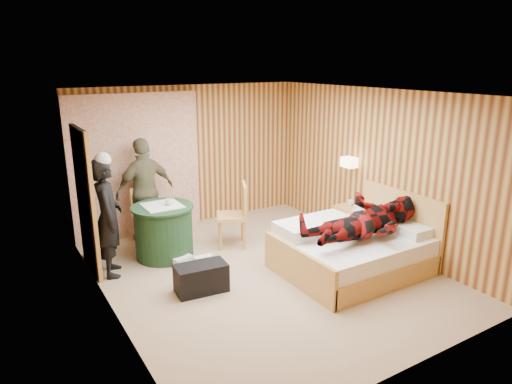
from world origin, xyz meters
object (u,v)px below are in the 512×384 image
chair_near (237,210)px  duffel_bag (201,278)px  round_table (164,231)px  man_on_bed (368,210)px  wall_lamp (349,162)px  man_at_table (145,190)px  nightstand (355,224)px  woman_standing (108,218)px  bed (352,250)px  chair_far (146,210)px

chair_near → duffel_bag: chair_near is taller
round_table → duffel_bag: bearing=-89.6°
chair_near → man_on_bed: man_on_bed is taller
wall_lamp → man_at_table: man_at_table is taller
man_at_table → nightstand: bearing=136.8°
duffel_bag → man_at_table: (-0.01, 2.08, 0.68)m
duffel_bag → woman_standing: (-0.85, 1.13, 0.64)m
wall_lamp → bed: (-0.80, -1.01, -1.00)m
wall_lamp → nightstand: wall_lamp is taller
nightstand → chair_near: chair_near is taller
wall_lamp → duffel_bag: 3.15m
wall_lamp → duffel_bag: bearing=-170.7°
chair_near → man_at_table: size_ratio=0.60×
duffel_bag → round_table: bearing=96.3°
chair_near → man_on_bed: 2.14m
nightstand → chair_far: bearing=148.1°
round_table → chair_far: size_ratio=1.00×
bed → chair_far: 3.36m
nightstand → man_at_table: man_at_table is taller
duffel_bag → woman_standing: 1.55m
nightstand → man_on_bed: (-0.73, -0.97, 0.64)m
chair_near → wall_lamp: bearing=95.8°
chair_far → round_table: bearing=-109.3°
chair_far → nightstand: bearing=-53.7°
round_table → chair_near: bearing=-9.7°
bed → woman_standing: size_ratio=1.19×
round_table → man_at_table: man_at_table is taller
wall_lamp → chair_near: size_ratio=0.25×
woman_standing → man_at_table: (0.84, 0.96, 0.03)m
chair_near → woman_standing: bearing=-65.0°
bed → woman_standing: woman_standing is taller
duffel_bag → man_on_bed: man_on_bed is taller
chair_far → man_on_bed: 3.56m
bed → woman_standing: 3.44m
chair_near → man_at_table: (-1.16, 0.97, 0.26)m
man_at_table → chair_near: bearing=129.8°
chair_near → nightstand: bearing=88.1°
woman_standing → man_at_table: bearing=-28.1°
duffel_bag → woman_standing: woman_standing is taller
wall_lamp → round_table: wall_lamp is taller
wall_lamp → man_at_table: (-2.92, 1.61, -0.44)m
round_table → woman_standing: (-0.84, -0.18, 0.42)m
wall_lamp → chair_near: 2.00m
nightstand → chair_near: size_ratio=0.60×
duffel_bag → wall_lamp: bearing=15.2°
chair_near → woman_standing: woman_standing is taller
chair_near → man_at_table: bearing=-104.4°
wall_lamp → chair_far: bearing=152.2°
nightstand → man_on_bed: size_ratio=0.35×
duffel_bag → woman_standing: size_ratio=0.40×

